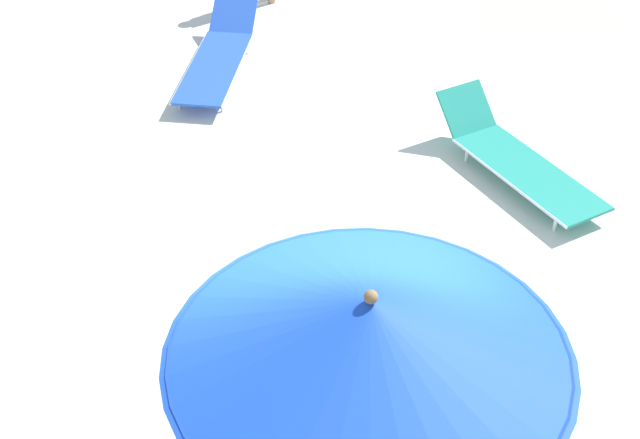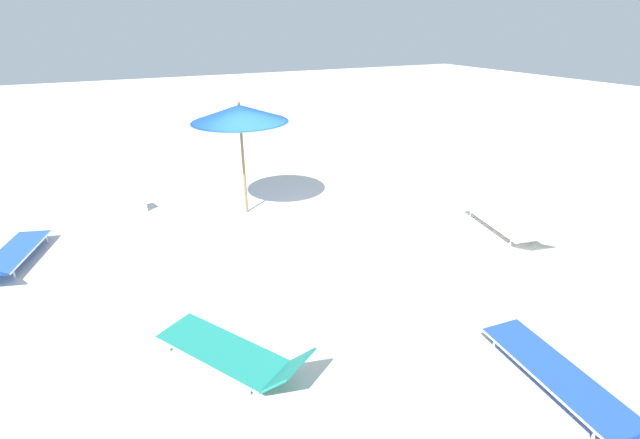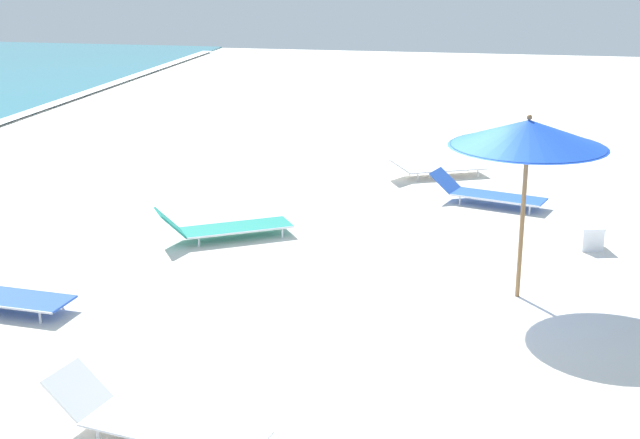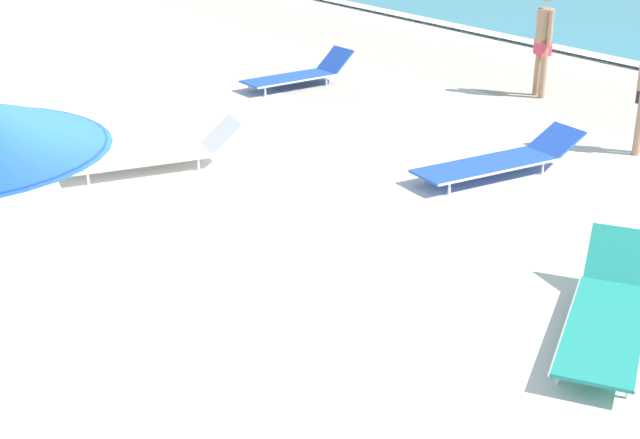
{
  "view_description": "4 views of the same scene",
  "coord_description": "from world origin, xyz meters",
  "px_view_note": "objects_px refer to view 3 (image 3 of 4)",
  "views": [
    {
      "loc": [
        0.32,
        -4.66,
        5.27
      ],
      "look_at": [
        0.1,
        0.98,
        0.98
      ],
      "focal_mm": 50.0,
      "sensor_mm": 36.0,
      "label": 1
    },
    {
      "loc": [
        2.87,
        7.32,
        3.98
      ],
      "look_at": [
        -0.1,
        1.21,
        0.84
      ],
      "focal_mm": 24.0,
      "sensor_mm": 36.0,
      "label": 2
    },
    {
      "loc": [
        -11.14,
        -1.14,
        4.53
      ],
      "look_at": [
        0.58,
        1.21,
        0.88
      ],
      "focal_mm": 50.0,
      "sensor_mm": 36.0,
      "label": 3
    },
    {
      "loc": [
        6.01,
        -2.66,
        3.75
      ],
      "look_at": [
        0.8,
        1.03,
        1.13
      ],
      "focal_mm": 50.0,
      "sensor_mm": 36.0,
      "label": 4
    }
  ],
  "objects_px": {
    "beach_umbrella": "(528,134)",
    "sun_lounger_under_umbrella": "(154,421)",
    "sun_lounger_near_water_left": "(223,226)",
    "cooler_box": "(588,236)",
    "sun_lounger_near_water_right": "(487,193)",
    "sun_lounger_mid_beach_pair_a": "(433,167)"
  },
  "relations": [
    {
      "from": "beach_umbrella",
      "to": "sun_lounger_under_umbrella",
      "type": "bearing_deg",
      "value": 142.31
    },
    {
      "from": "beach_umbrella",
      "to": "sun_lounger_under_umbrella",
      "type": "distance_m",
      "value": 6.01
    },
    {
      "from": "sun_lounger_under_umbrella",
      "to": "sun_lounger_near_water_left",
      "type": "xyz_separation_m",
      "value": [
        6.07,
        1.2,
        0.0
      ]
    },
    {
      "from": "sun_lounger_under_umbrella",
      "to": "cooler_box",
      "type": "relative_size",
      "value": 3.98
    },
    {
      "from": "sun_lounger_under_umbrella",
      "to": "sun_lounger_near_water_right",
      "type": "bearing_deg",
      "value": -6.59
    },
    {
      "from": "sun_lounger_near_water_left",
      "to": "sun_lounger_near_water_right",
      "type": "height_order",
      "value": "sun_lounger_near_water_left"
    },
    {
      "from": "beach_umbrella",
      "to": "cooler_box",
      "type": "xyz_separation_m",
      "value": [
        2.34,
        -1.11,
        -2.05
      ]
    },
    {
      "from": "sun_lounger_under_umbrella",
      "to": "cooler_box",
      "type": "xyz_separation_m",
      "value": [
        6.82,
        -4.57,
        -0.02
      ]
    },
    {
      "from": "beach_umbrella",
      "to": "sun_lounger_mid_beach_pair_a",
      "type": "distance_m",
      "value": 6.94
    },
    {
      "from": "sun_lounger_near_water_left",
      "to": "sun_lounger_near_water_right",
      "type": "relative_size",
      "value": 0.99
    },
    {
      "from": "beach_umbrella",
      "to": "sun_lounger_near_water_right",
      "type": "bearing_deg",
      "value": 6.46
    },
    {
      "from": "beach_umbrella",
      "to": "sun_lounger_under_umbrella",
      "type": "height_order",
      "value": "beach_umbrella"
    },
    {
      "from": "sun_lounger_under_umbrella",
      "to": "beach_umbrella",
      "type": "bearing_deg",
      "value": -26.19
    },
    {
      "from": "sun_lounger_near_water_right",
      "to": "cooler_box",
      "type": "distance_m",
      "value": 2.73
    },
    {
      "from": "beach_umbrella",
      "to": "sun_lounger_mid_beach_pair_a",
      "type": "height_order",
      "value": "beach_umbrella"
    },
    {
      "from": "sun_lounger_mid_beach_pair_a",
      "to": "cooler_box",
      "type": "xyz_separation_m",
      "value": [
        -4.08,
        -2.76,
        -0.02
      ]
    },
    {
      "from": "sun_lounger_near_water_left",
      "to": "cooler_box",
      "type": "bearing_deg",
      "value": -114.7
    },
    {
      "from": "sun_lounger_under_umbrella",
      "to": "sun_lounger_mid_beach_pair_a",
      "type": "distance_m",
      "value": 11.05
    },
    {
      "from": "sun_lounger_under_umbrella",
      "to": "sun_lounger_near_water_left",
      "type": "bearing_deg",
      "value": 22.71
    },
    {
      "from": "sun_lounger_near_water_left",
      "to": "beach_umbrella",
      "type": "bearing_deg",
      "value": -141.0
    },
    {
      "from": "sun_lounger_near_water_left",
      "to": "sun_lounger_near_water_right",
      "type": "bearing_deg",
      "value": -86.76
    },
    {
      "from": "sun_lounger_near_water_left",
      "to": "sun_lounger_near_water_right",
      "type": "xyz_separation_m",
      "value": [
        2.94,
        -4.15,
        -0.0
      ]
    }
  ]
}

